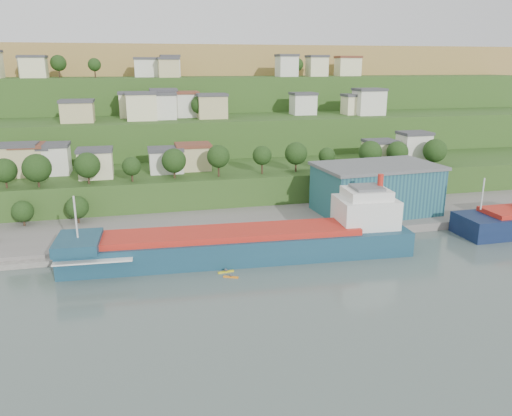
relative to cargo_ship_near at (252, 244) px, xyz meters
name	(u,v)px	position (x,y,z in m)	size (l,w,h in m)	color
ground	(251,274)	(-2.25, -8.50, -3.00)	(500.00, 500.00, 0.00)	#455450
quay	(302,224)	(17.75, 19.50, -3.00)	(220.00, 26.00, 4.00)	slate
hillside	(177,145)	(-2.26, 160.16, -2.91)	(360.00, 210.74, 96.00)	#284719
cargo_ship_near	(252,244)	(0.00, 0.00, 0.00)	(73.66, 15.55, 18.79)	#14364C
warehouse	(376,188)	(37.93, 19.19, 5.43)	(32.36, 21.31, 12.80)	#1B4053
dinghy	(30,252)	(-45.86, 9.95, -1.41)	(3.93, 1.47, 0.79)	silver
kayak_orange	(231,276)	(-6.38, -9.37, -2.78)	(2.90, 1.66, 0.74)	orange
kayak_yellow	(226,271)	(-6.88, -6.68, -2.76)	(3.29, 1.01, 0.81)	gold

